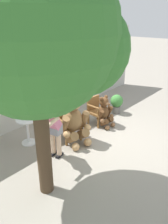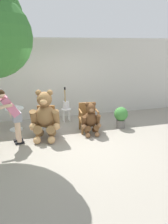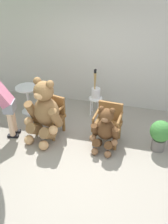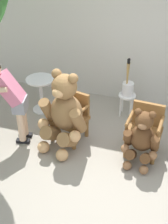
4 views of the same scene
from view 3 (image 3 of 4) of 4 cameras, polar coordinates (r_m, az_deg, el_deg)
The scene contains 11 objects.
ground_plane at distance 5.15m, azimuth -3.47°, elevation -10.00°, with size 60.00×60.00×0.00m, color gray.
back_wall at distance 6.49m, azimuth 2.72°, elevation 13.51°, with size 10.00×0.16×2.80m, color beige.
wooden_chair_left at distance 5.61m, azimuth -7.59°, elevation -0.51°, with size 0.67×0.64×0.86m.
wooden_chair_right at distance 5.31m, azimuth 5.53°, elevation -2.38°, with size 0.59×0.56×0.86m.
teddy_bear_large at distance 5.30m, azimuth -9.08°, elevation 0.18°, with size 0.88×0.88×1.40m.
teddy_bear_small at distance 5.06m, azimuth 4.88°, elevation -4.02°, with size 0.59×0.57×0.98m.
person_visitor at distance 5.49m, azimuth -18.21°, elevation 2.65°, with size 0.77×0.59×1.51m.
white_stool at distance 6.28m, azimuth 2.65°, elevation 2.41°, with size 0.34×0.34×0.46m.
brush_bucket at distance 6.15m, azimuth 2.69°, elevation 4.62°, with size 0.22×0.22×0.76m.
round_side_table at distance 6.46m, azimuth -12.73°, elevation 3.42°, with size 0.56×0.56×0.72m.
potted_plant at distance 5.30m, azimuth 17.05°, elevation -4.76°, with size 0.44×0.44×0.68m.
Camera 3 is at (1.27, -3.64, 3.42)m, focal length 40.00 mm.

